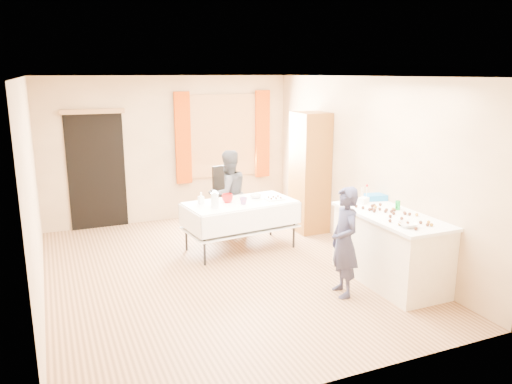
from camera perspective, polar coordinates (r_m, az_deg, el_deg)
name	(u,v)px	position (r m, az deg, el deg)	size (l,w,h in m)	color
floor	(222,272)	(6.93, -3.94, -9.08)	(4.50, 5.50, 0.02)	#9E7047
ceiling	(218,76)	(6.41, -4.32, 13.11)	(4.50, 5.50, 0.02)	white
wall_back	(170,149)	(9.16, -9.78, 4.83)	(4.50, 0.02, 2.60)	tan
wall_front	(331,243)	(4.12, 8.56, -5.76)	(4.50, 0.02, 2.60)	tan
wall_left	(32,194)	(6.21, -24.23, -0.25)	(0.02, 5.50, 2.60)	tan
wall_right	(364,166)	(7.57, 12.29, 2.92)	(0.02, 5.50, 2.60)	tan
window_frame	(223,136)	(9.37, -3.79, 6.42)	(1.32, 0.06, 1.52)	olive
window_pane	(223,136)	(9.36, -3.75, 6.41)	(1.20, 0.02, 1.40)	white
curtain_left	(183,138)	(9.10, -8.34, 6.10)	(0.28, 0.06, 1.65)	#AD3802
curtain_right	(262,134)	(9.61, 0.73, 6.63)	(0.28, 0.06, 1.65)	#AD3802
doorway	(97,171)	(8.98, -17.75, 2.26)	(0.95, 0.04, 2.00)	black
door_lintel	(92,111)	(8.82, -18.21, 8.74)	(1.05, 0.06, 0.08)	olive
cabinet	(310,173)	(8.45, 6.16, 2.22)	(0.50, 0.60, 2.02)	brown
counter	(390,248)	(6.67, 15.07, -6.21)	(0.78, 1.64, 0.91)	#EDE1C5
party_table	(240,221)	(7.61, -1.80, -3.36)	(1.74, 1.03, 0.75)	black
chair	(230,212)	(8.55, -2.94, -2.25)	(0.56, 0.56, 1.11)	black
girl	(344,242)	(6.09, 10.08, -5.64)	(0.40, 0.54, 1.35)	#21213D
woman	(228,194)	(8.15, -3.19, -0.22)	(0.79, 0.66, 1.44)	black
soda_can	(398,205)	(6.73, 15.89, -1.47)	(0.07, 0.07, 0.12)	#109C33
mixing_bowl	(408,225)	(6.03, 16.96, -3.60)	(0.24, 0.24, 0.05)	white
foam_block	(363,201)	(6.95, 12.16, -0.96)	(0.15, 0.10, 0.08)	white
blue_basket	(377,197)	(7.19, 13.61, -0.56)	(0.30, 0.20, 0.08)	#1670BC
pitcher	(215,201)	(7.18, -4.74, -0.98)	(0.11, 0.11, 0.22)	silver
cup_red	(227,198)	(7.49, -3.29, -0.71)	(0.21, 0.21, 0.13)	red
cup_rainbow	(243,201)	(7.37, -1.46, -1.03)	(0.14, 0.14, 0.10)	red
small_bowl	(256,196)	(7.75, -0.03, -0.48)	(0.23, 0.23, 0.06)	white
pastry_tray	(275,199)	(7.66, 2.15, -0.79)	(0.28, 0.20, 0.02)	white
bottle	(201,198)	(7.43, -6.30, -0.71)	(0.09, 0.09, 0.17)	white
cake_balls	(393,214)	(6.47, 15.40, -2.39)	(0.52, 1.13, 0.04)	#3F2314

